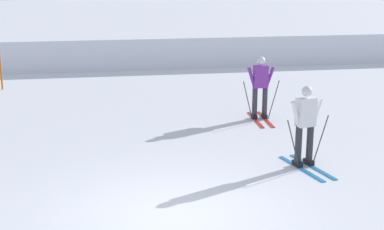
% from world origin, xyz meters
% --- Properties ---
extents(ground_plane, '(120.00, 120.00, 0.00)m').
position_xyz_m(ground_plane, '(0.00, 0.00, 0.00)').
color(ground_plane, silver).
extents(far_snow_ridge, '(80.00, 9.30, 1.23)m').
position_xyz_m(far_snow_ridge, '(0.00, 18.09, 0.61)').
color(far_snow_ridge, silver).
rests_on(far_snow_ridge, ground).
extents(skier_white, '(0.98, 1.64, 1.71)m').
position_xyz_m(skier_white, '(3.03, 2.00, 0.92)').
color(skier_white, '#237AC6').
rests_on(skier_white, ground).
extents(skier_purple, '(1.00, 1.61, 1.71)m').
position_xyz_m(skier_purple, '(3.15, 5.77, 0.96)').
color(skier_purple, red).
rests_on(skier_purple, ground).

